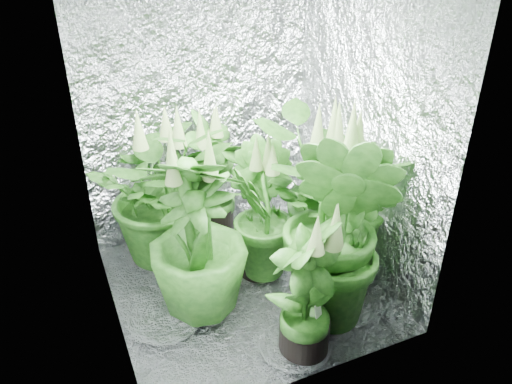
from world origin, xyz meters
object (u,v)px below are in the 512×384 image
Objects in this scene: plant_d at (197,237)px; plant_a at (163,190)px; plant_g at (339,229)px; plant_b at (213,179)px; plant_c at (260,214)px; plant_f at (307,291)px; circulation_fan at (313,232)px; plant_e at (336,199)px.

plant_a is at bearing 93.79° from plant_d.
plant_g is (0.69, -0.37, 0.09)m from plant_d.
plant_a is 0.61m from plant_d.
plant_b is 0.78× the size of plant_g.
plant_d is 0.86× the size of plant_g.
plant_c is 0.87× the size of plant_d.
plant_b is 1.08× the size of plant_f.
plant_b reaches higher than plant_f.
plant_f is (0.05, -1.28, -0.04)m from plant_b.
circulation_fan is at bearing 70.74° from plant_g.
plant_g is (0.22, -0.56, 0.17)m from plant_c.
plant_b reaches higher than plant_c.
plant_d is (0.04, -0.61, -0.00)m from plant_a.
plant_f is at bearing -69.53° from plant_a.
plant_e is (0.44, -0.19, 0.11)m from plant_c.
circulation_fan is at bearing 90.26° from plant_e.
circulation_fan is at bearing 15.59° from plant_d.
plant_a is 1.08m from circulation_fan.
plant_d is 1.01m from circulation_fan.
plant_e is at bearing -23.28° from plant_c.
plant_a is 0.41m from plant_b.
circulation_fan is at bearing 57.76° from plant_f.
plant_b is 0.80× the size of plant_e.
plant_c reaches higher than circulation_fan.
plant_d reaches higher than plant_a.
plant_a is at bearing 140.96° from plant_c.
plant_a is 1.09× the size of plant_b.
plant_f is at bearing -87.93° from plant_b.
plant_b is at bearing 128.05° from plant_e.
plant_b is 0.80m from plant_d.
plant_d is 0.88× the size of plant_e.
plant_f is (-0.08, -0.75, -0.02)m from plant_c.
plant_c is at bearing -39.04° from plant_a.
circulation_fan is (0.56, -0.47, -0.31)m from plant_b.
plant_c is 0.63m from plant_g.
plant_a is at bearing 110.47° from plant_f.
plant_e reaches higher than circulation_fan.
plant_e is at bearing -93.62° from circulation_fan.
plant_c is at bearing -76.91° from plant_b.
plant_e reaches higher than plant_c.
plant_d reaches higher than circulation_fan.
plant_f reaches higher than circulation_fan.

